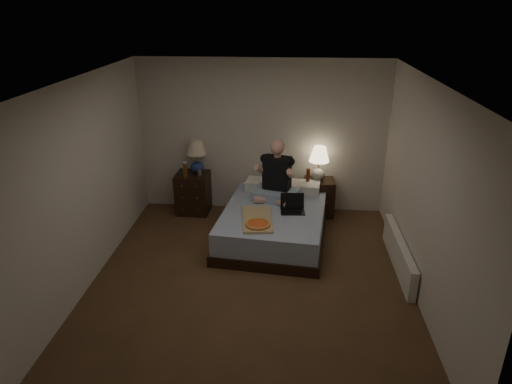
# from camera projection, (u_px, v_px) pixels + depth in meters

# --- Properties ---
(floor) EXTENTS (4.00, 4.50, 0.00)m
(floor) POSITION_uv_depth(u_px,v_px,m) (251.00, 281.00, 5.80)
(floor) COLOR brown
(floor) RESTS_ON ground
(ceiling) EXTENTS (4.00, 4.50, 0.00)m
(ceiling) POSITION_uv_depth(u_px,v_px,m) (250.00, 81.00, 4.83)
(ceiling) COLOR white
(ceiling) RESTS_ON ground
(wall_back) EXTENTS (4.00, 0.00, 2.50)m
(wall_back) POSITION_uv_depth(u_px,v_px,m) (262.00, 137.00, 7.38)
(wall_back) COLOR beige
(wall_back) RESTS_ON ground
(wall_front) EXTENTS (4.00, 0.00, 2.50)m
(wall_front) POSITION_uv_depth(u_px,v_px,m) (223.00, 311.00, 3.24)
(wall_front) COLOR beige
(wall_front) RESTS_ON ground
(wall_left) EXTENTS (0.00, 4.50, 2.50)m
(wall_left) POSITION_uv_depth(u_px,v_px,m) (84.00, 185.00, 5.45)
(wall_left) COLOR beige
(wall_left) RESTS_ON ground
(wall_right) EXTENTS (0.00, 4.50, 2.50)m
(wall_right) POSITION_uv_depth(u_px,v_px,m) (425.00, 195.00, 5.17)
(wall_right) COLOR beige
(wall_right) RESTS_ON ground
(bed) EXTENTS (1.64, 2.06, 0.48)m
(bed) POSITION_uv_depth(u_px,v_px,m) (274.00, 224.00, 6.76)
(bed) COLOR #506BA1
(bed) RESTS_ON floor
(nightstand_left) EXTENTS (0.54, 0.49, 0.68)m
(nightstand_left) POSITION_uv_depth(u_px,v_px,m) (193.00, 193.00, 7.58)
(nightstand_left) COLOR black
(nightstand_left) RESTS_ON floor
(nightstand_right) EXTENTS (0.49, 0.45, 0.61)m
(nightstand_right) POSITION_uv_depth(u_px,v_px,m) (319.00, 197.00, 7.50)
(nightstand_right) COLOR black
(nightstand_right) RESTS_ON floor
(lamp_left) EXTENTS (0.37, 0.37, 0.56)m
(lamp_left) POSITION_uv_depth(u_px,v_px,m) (197.00, 156.00, 7.38)
(lamp_left) COLOR navy
(lamp_left) RESTS_ON nightstand_left
(lamp_right) EXTENTS (0.36, 0.36, 0.56)m
(lamp_right) POSITION_uv_depth(u_px,v_px,m) (319.00, 164.00, 7.27)
(lamp_right) COLOR gray
(lamp_right) RESTS_ON nightstand_right
(water_bottle) EXTENTS (0.07, 0.07, 0.25)m
(water_bottle) POSITION_uv_depth(u_px,v_px,m) (185.00, 169.00, 7.27)
(water_bottle) COLOR silver
(water_bottle) RESTS_ON nightstand_left
(soda_can) EXTENTS (0.07, 0.07, 0.10)m
(soda_can) POSITION_uv_depth(u_px,v_px,m) (199.00, 173.00, 7.35)
(soda_can) COLOR #A5A5A1
(soda_can) RESTS_ON nightstand_left
(beer_bottle_left) EXTENTS (0.06, 0.06, 0.23)m
(beer_bottle_left) POSITION_uv_depth(u_px,v_px,m) (185.00, 171.00, 7.23)
(beer_bottle_left) COLOR #5A300C
(beer_bottle_left) RESTS_ON nightstand_left
(beer_bottle_right) EXTENTS (0.06, 0.06, 0.23)m
(beer_bottle_right) POSITION_uv_depth(u_px,v_px,m) (308.00, 176.00, 7.24)
(beer_bottle_right) COLOR #58220C
(beer_bottle_right) RESTS_ON nightstand_right
(person) EXTENTS (0.78, 0.69, 0.93)m
(person) POSITION_uv_depth(u_px,v_px,m) (276.00, 171.00, 6.81)
(person) COLOR black
(person) RESTS_ON bed
(laptop) EXTENTS (0.36, 0.30, 0.24)m
(laptop) POSITION_uv_depth(u_px,v_px,m) (293.00, 204.00, 6.52)
(laptop) COLOR black
(laptop) RESTS_ON bed
(pizza_box) EXTENTS (0.49, 0.80, 0.08)m
(pizza_box) POSITION_uv_depth(u_px,v_px,m) (258.00, 225.00, 6.11)
(pizza_box) COLOR tan
(pizza_box) RESTS_ON bed
(radiator) EXTENTS (0.10, 1.60, 0.40)m
(radiator) POSITION_uv_depth(u_px,v_px,m) (399.00, 254.00, 6.03)
(radiator) COLOR silver
(radiator) RESTS_ON floor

